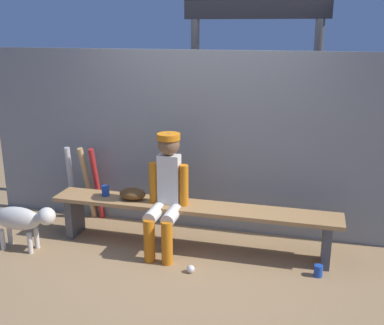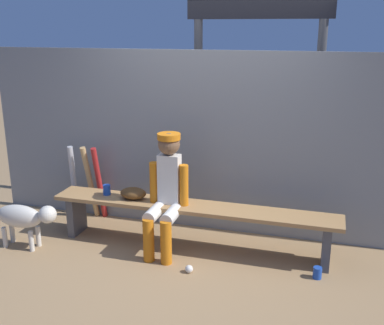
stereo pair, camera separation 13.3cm
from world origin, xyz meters
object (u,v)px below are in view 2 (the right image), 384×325
(baseball_glove, at_px, (133,193))
(bat_wood_tan, at_px, (90,182))
(bat_aluminum_red, at_px, (99,183))
(cup_on_bench, at_px, (107,190))
(dugout_bench, at_px, (192,214))
(baseball, at_px, (189,269))
(bat_aluminum_silver, at_px, (74,182))
(cup_on_ground, at_px, (317,273))
(scoreboard, at_px, (264,8))
(player_seated, at_px, (166,189))
(dog, at_px, (24,217))

(baseball_glove, distance_m, bat_wood_tan, 0.85)
(bat_aluminum_red, distance_m, cup_on_bench, 0.51)
(cup_on_bench, bearing_deg, bat_aluminum_red, 127.03)
(dugout_bench, height_order, baseball, dugout_bench)
(bat_wood_tan, height_order, baseball, bat_wood_tan)
(baseball_glove, relative_size, bat_wood_tan, 0.31)
(bat_wood_tan, distance_m, bat_aluminum_silver, 0.20)
(baseball_glove, bearing_deg, bat_aluminum_red, 145.41)
(cup_on_ground, bearing_deg, scoreboard, 119.09)
(dugout_bench, distance_m, bat_aluminum_silver, 1.62)
(bat_aluminum_red, distance_m, bat_wood_tan, 0.11)
(bat_aluminum_silver, relative_size, baseball, 12.01)
(player_seated, relative_size, cup_on_ground, 10.99)
(bat_aluminum_red, height_order, scoreboard, scoreboard)
(bat_aluminum_red, distance_m, bat_aluminum_silver, 0.32)
(baseball_glove, relative_size, dog, 0.33)
(scoreboard, bearing_deg, dog, -142.72)
(dog, bearing_deg, bat_aluminum_red, 66.15)
(scoreboard, xyz_separation_m, dog, (-2.14, -1.63, -2.07))
(dugout_bench, relative_size, bat_wood_tan, 3.27)
(bat_aluminum_red, bearing_deg, dugout_bench, -18.72)
(cup_on_ground, height_order, scoreboard, scoreboard)
(bat_aluminum_silver, relative_size, cup_on_bench, 8.08)
(bat_aluminum_red, distance_m, cup_on_ground, 2.65)
(cup_on_bench, distance_m, scoreboard, 2.63)
(player_seated, relative_size, bat_wood_tan, 1.33)
(baseball_glove, distance_m, dog, 1.14)
(dog, bearing_deg, scoreboard, 37.28)
(bat_aluminum_red, relative_size, baseball, 12.14)
(dog, bearing_deg, baseball, -0.64)
(dugout_bench, xyz_separation_m, player_seated, (-0.24, -0.11, 0.28))
(baseball, bearing_deg, scoreboard, 77.48)
(baseball_glove, distance_m, bat_aluminum_silver, 1.02)
(dugout_bench, distance_m, dog, 1.73)
(cup_on_bench, bearing_deg, cup_on_ground, -7.26)
(scoreboard, bearing_deg, cup_on_ground, -60.91)
(bat_wood_tan, bearing_deg, cup_on_ground, -14.20)
(dugout_bench, distance_m, scoreboard, 2.39)
(scoreboard, bearing_deg, player_seated, -119.52)
(player_seated, relative_size, baseball_glove, 4.32)
(bat_wood_tan, bearing_deg, dugout_bench, -16.80)
(bat_wood_tan, bearing_deg, player_seated, -24.87)
(player_seated, bearing_deg, cup_on_ground, -5.38)
(dugout_bench, xyz_separation_m, cup_on_ground, (1.27, -0.25, -0.33))
(baseball_glove, relative_size, cup_on_ground, 2.55)
(bat_aluminum_red, bearing_deg, player_seated, -27.78)
(dugout_bench, bearing_deg, cup_on_bench, 178.20)
(bat_aluminum_red, bearing_deg, baseball_glove, -34.59)
(baseball_glove, xyz_separation_m, bat_aluminum_red, (-0.62, 0.43, -0.09))
(baseball_glove, distance_m, cup_on_ground, 1.99)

